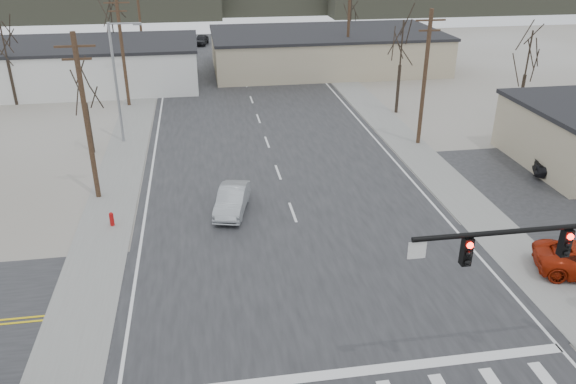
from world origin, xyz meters
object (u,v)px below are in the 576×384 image
object	(u,v)px
sedan_crossing	(232,200)
car_parked_dark_a	(570,169)
car_far_b	(201,40)
car_far_a	(266,51)
fire_hydrant	(112,219)

from	to	relation	value
sedan_crossing	car_parked_dark_a	size ratio (longest dim) A/B	1.00
car_far_b	car_parked_dark_a	size ratio (longest dim) A/B	0.90
car_far_a	sedan_crossing	bearing A→B (deg)	85.92
fire_hydrant	car_far_b	distance (m)	53.53
car_far_a	car_parked_dark_a	distance (m)	43.83
fire_hydrant	car_parked_dark_a	size ratio (longest dim) A/B	0.20
sedan_crossing	car_parked_dark_a	distance (m)	22.17
car_far_a	car_far_b	world-z (taller)	car_far_a
sedan_crossing	car_far_a	size ratio (longest dim) A/B	0.78
fire_hydrant	car_far_b	world-z (taller)	car_far_b
car_far_a	car_parked_dark_a	world-z (taller)	car_far_a
car_far_b	car_parked_dark_a	xyz separation A→B (m)	(22.86, -51.43, 0.06)
fire_hydrant	sedan_crossing	distance (m)	6.79
sedan_crossing	car_far_b	xyz separation A→B (m)	(-0.71, 52.47, -0.05)
car_far_a	car_far_b	bearing A→B (deg)	-46.61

